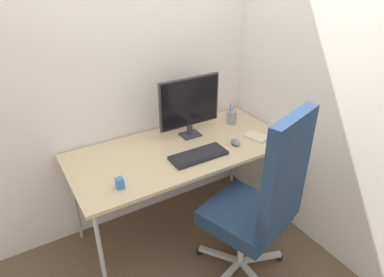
# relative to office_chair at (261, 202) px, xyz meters

# --- Properties ---
(ground_plane) EXTENTS (8.00, 8.00, 0.00)m
(ground_plane) POSITION_rel_office_chair_xyz_m (-0.17, 0.68, -0.66)
(ground_plane) COLOR brown
(wall_back) EXTENTS (3.39, 0.04, 2.80)m
(wall_back) POSITION_rel_office_chair_xyz_m (-0.17, 1.09, 0.74)
(wall_back) COLOR white
(wall_back) RESTS_ON ground_plane
(wall_side_right) EXTENTS (0.04, 2.54, 2.80)m
(wall_side_right) POSITION_rel_office_chair_xyz_m (0.66, 0.42, 0.74)
(wall_side_right) COLOR white
(wall_side_right) RESTS_ON ground_plane
(desk) EXTENTS (1.60, 0.75, 0.75)m
(desk) POSITION_rel_office_chair_xyz_m (-0.17, 0.68, 0.05)
(desk) COLOR #D1B78C
(desk) RESTS_ON ground_plane
(office_chair) EXTENTS (0.64, 0.63, 1.28)m
(office_chair) POSITION_rel_office_chair_xyz_m (0.00, 0.00, 0.00)
(office_chair) COLOR black
(office_chair) RESTS_ON ground_plane
(monitor) EXTENTS (0.49, 0.12, 0.46)m
(monitor) POSITION_rel_office_chair_xyz_m (-0.02, 0.82, 0.35)
(monitor) COLOR #333338
(monitor) RESTS_ON desk
(keyboard) EXTENTS (0.40, 0.16, 0.03)m
(keyboard) POSITION_rel_office_chair_xyz_m (-0.13, 0.52, 0.11)
(keyboard) COLOR black
(keyboard) RESTS_ON desk
(mouse) EXTENTS (0.08, 0.10, 0.04)m
(mouse) POSITION_rel_office_chair_xyz_m (0.19, 0.52, 0.11)
(mouse) COLOR slate
(mouse) RESTS_ON desk
(pen_holder) EXTENTS (0.08, 0.08, 0.18)m
(pen_holder) POSITION_rel_office_chair_xyz_m (0.38, 0.83, 0.15)
(pen_holder) COLOR gray
(pen_holder) RESTS_ON desk
(notebook) EXTENTS (0.16, 0.20, 0.02)m
(notebook) POSITION_rel_office_chair_xyz_m (0.40, 0.52, 0.10)
(notebook) COLOR beige
(notebook) RESTS_ON desk
(desk_clamp_accessory) EXTENTS (0.04, 0.04, 0.07)m
(desk_clamp_accessory) POSITION_rel_office_chair_xyz_m (-0.72, 0.46, 0.13)
(desk_clamp_accessory) COLOR #337FD8
(desk_clamp_accessory) RESTS_ON desk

